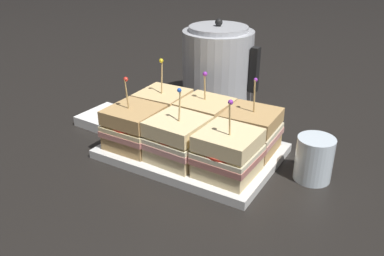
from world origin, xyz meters
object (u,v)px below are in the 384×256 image
sandwich_front_left (135,127)px  sandwich_front_center (178,139)px  serving_platter (192,151)px  kettle_steel (218,66)px  sandwich_front_right (228,153)px  sandwich_back_left (163,110)px  drinking_glass (314,159)px  sandwich_back_right (251,131)px  napkin_stack (108,118)px  sandwich_back_center (205,119)px

sandwich_front_left → sandwich_front_center: (0.11, 0.00, -0.00)m
serving_platter → kettle_steel: kettle_steel is taller
sandwich_front_right → sandwich_back_left: sandwich_back_left is taller
sandwich_front_right → serving_platter: bearing=153.5°
sandwich_front_left → drinking_glass: bearing=14.6°
sandwich_back_right → napkin_stack: size_ratio=1.30×
sandwich_front_left → sandwich_front_right: same height
sandwich_front_center → kettle_steel: bearing=105.3°
sandwich_front_left → sandwich_back_center: bearing=45.8°
sandwich_front_right → kettle_steel: kettle_steel is taller
sandwich_back_right → drinking_glass: (0.14, -0.02, -0.02)m
napkin_stack → sandwich_back_right: bearing=3.7°
sandwich_front_left → sandwich_front_right: (0.22, -0.00, 0.00)m
sandwich_front_right → sandwich_front_left: bearing=180.0°
sandwich_front_center → sandwich_back_right: 0.15m
serving_platter → sandwich_back_center: bearing=90.2°
napkin_stack → sandwich_front_center: bearing=-17.9°
sandwich_front_right → drinking_glass: bearing=34.1°
serving_platter → napkin_stack: (-0.26, 0.03, 0.00)m
sandwich_back_center → napkin_stack: 0.27m
serving_platter → sandwich_front_right: sandwich_front_right is taller
sandwich_front_right → drinking_glass: size_ratio=1.77×
serving_platter → drinking_glass: bearing=8.7°
sandwich_back_left → sandwich_back_center: 0.11m
sandwich_front_left → sandwich_front_right: bearing=-0.0°
sandwich_back_right → kettle_steel: size_ratio=0.69×
sandwich_front_left → sandwich_back_center: (0.11, 0.11, 0.00)m
sandwich_front_left → sandwich_back_right: bearing=26.7°
serving_platter → drinking_glass: (0.25, 0.04, 0.03)m
sandwich_front_left → sandwich_front_center: size_ratio=1.01×
sandwich_front_right → sandwich_back_right: (-0.00, 0.11, 0.00)m
drinking_glass → sandwich_back_left: bearing=177.5°
sandwich_front_right → sandwich_back_center: sandwich_front_right is taller
sandwich_front_center → napkin_stack: 0.28m
serving_platter → sandwich_back_left: (-0.11, 0.05, 0.05)m
sandwich_front_right → napkin_stack: bearing=167.1°
serving_platter → kettle_steel: 0.33m
serving_platter → drinking_glass: 0.25m
sandwich_back_left → kettle_steel: bearing=86.9°
serving_platter → sandwich_front_right: bearing=-26.5°
serving_platter → sandwich_front_center: size_ratio=2.34×
serving_platter → napkin_stack: size_ratio=2.92×
sandwich_back_right → sandwich_front_left: bearing=-153.3°
sandwich_front_right → kettle_steel: size_ratio=0.67×
sandwich_back_right → serving_platter: bearing=-153.6°
kettle_steel → sandwich_back_left: bearing=-93.1°
sandwich_back_center → sandwich_front_center: bearing=-89.6°
kettle_steel → sandwich_front_right: bearing=-59.7°
sandwich_front_left → kettle_steel: (0.01, 0.36, 0.04)m
sandwich_back_right → napkin_stack: sandwich_back_right is taller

